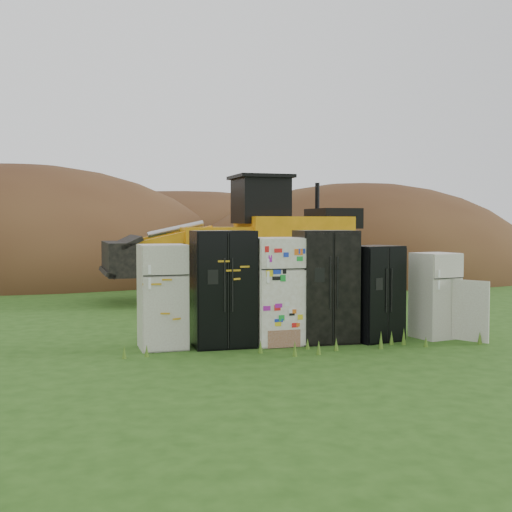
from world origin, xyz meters
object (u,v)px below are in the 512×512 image
Objects in this scene: fridge_black_right at (374,293)px; wheel_loader at (231,237)px; fridge_black_side at (223,288)px; fridge_sticker at (277,291)px; fridge_dark_mid at (325,286)px; fridge_leftmost at (163,296)px; fridge_open_door at (435,295)px.

wheel_loader is at bearing 85.20° from fridge_black_right.
wheel_loader reaches higher than fridge_black_side.
wheel_loader reaches higher than fridge_sticker.
fridge_black_right is (0.89, -0.07, -0.14)m from fridge_dark_mid.
fridge_open_door is at bearing -5.82° from fridge_leftmost.
fridge_black_side is at bearing -179.62° from fridge_dark_mid.
fridge_sticker reaches higher than fridge_open_door.
fridge_leftmost is at bearing 176.30° from fridge_black_side.
fridge_sticker is at bearing -177.67° from fridge_dark_mid.
fridge_black_right is 6.85m from wheel_loader.
fridge_dark_mid reaches higher than fridge_black_right.
fridge_leftmost is 1.03m from fridge_black_side.
fridge_leftmost reaches higher than fridge_black_right.
fridge_open_door is at bearing -4.05° from fridge_sticker.
fridge_black_right is at bearing -6.23° from fridge_leftmost.
fridge_sticker is 0.94× the size of fridge_dark_mid.
fridge_black_right is 1.19m from fridge_open_door.
fridge_black_side and fridge_dark_mid have the same top height.
fridge_black_right is 0.24× the size of wheel_loader.
fridge_leftmost is 1.12× the size of fridge_open_door.
fridge_sticker is at bearing 164.74° from fridge_open_door.
fridge_dark_mid reaches higher than fridge_leftmost.
wheel_loader is at bearing 94.57° from fridge_dark_mid.
fridge_black_side is 2.73m from fridge_black_right.
fridge_open_door is (4.93, -0.02, -0.09)m from fridge_leftmost.
fridge_sticker is 2.97m from fridge_open_door.
wheel_loader is (-2.68, 6.61, 0.93)m from fridge_open_door.
fridge_leftmost is 1.96m from fridge_sticker.
fridge_leftmost is 4.93m from fridge_open_door.
fridge_dark_mid is at bearing 163.46° from fridge_open_door.
fridge_dark_mid is at bearing -90.52° from wheel_loader.
fridge_sticker is 1.79m from fridge_black_right.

